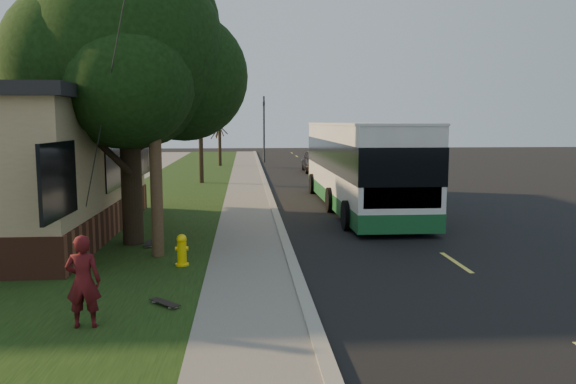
{
  "coord_description": "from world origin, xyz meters",
  "views": [
    {
      "loc": [
        -1.11,
        -12.99,
        3.42
      ],
      "look_at": [
        0.06,
        2.2,
        1.5
      ],
      "focal_mm": 35.0,
      "sensor_mm": 36.0,
      "label": 1
    }
  ],
  "objects_px": {
    "utility_pole": "(153,71)",
    "skateboard_main": "(149,243)",
    "dumpster": "(43,199)",
    "bare_tree_near": "(201,145)",
    "bare_tree_far": "(220,140)",
    "distant_car": "(316,161)",
    "transit_bus": "(359,163)",
    "traffic_signal": "(264,125)",
    "fire_hydrant": "(182,250)",
    "leafy_tree": "(129,56)",
    "skateboarder": "(83,281)",
    "skateboard_spare": "(165,303)"
  },
  "relations": [
    {
      "from": "utility_pole",
      "to": "skateboard_main",
      "type": "height_order",
      "value": "utility_pole"
    },
    {
      "from": "dumpster",
      "to": "bare_tree_near",
      "type": "bearing_deg",
      "value": 68.2
    },
    {
      "from": "bare_tree_far",
      "to": "distant_car",
      "type": "xyz_separation_m",
      "value": [
        6.76,
        -5.09,
        -1.23
      ]
    },
    {
      "from": "skateboard_main",
      "to": "distant_car",
      "type": "bearing_deg",
      "value": 71.73
    },
    {
      "from": "utility_pole",
      "to": "transit_bus",
      "type": "xyz_separation_m",
      "value": [
        6.7,
        7.82,
        -2.84
      ]
    },
    {
      "from": "traffic_signal",
      "to": "fire_hydrant",
      "type": "bearing_deg",
      "value": -95.21
    },
    {
      "from": "leafy_tree",
      "to": "bare_tree_far",
      "type": "height_order",
      "value": "leafy_tree"
    },
    {
      "from": "transit_bus",
      "to": "bare_tree_near",
      "type": "bearing_deg",
      "value": 126.91
    },
    {
      "from": "leafy_tree",
      "to": "distant_car",
      "type": "height_order",
      "value": "leafy_tree"
    },
    {
      "from": "skateboard_main",
      "to": "dumpster",
      "type": "xyz_separation_m",
      "value": [
        -4.31,
        4.42,
        0.64
      ]
    },
    {
      "from": "fire_hydrant",
      "to": "transit_bus",
      "type": "height_order",
      "value": "transit_bus"
    },
    {
      "from": "skateboard_main",
      "to": "dumpster",
      "type": "height_order",
      "value": "dumpster"
    },
    {
      "from": "skateboarder",
      "to": "skateboard_main",
      "type": "height_order",
      "value": "skateboarder"
    },
    {
      "from": "bare_tree_far",
      "to": "traffic_signal",
      "type": "height_order",
      "value": "traffic_signal"
    },
    {
      "from": "utility_pole",
      "to": "skateboard_main",
      "type": "xyz_separation_m",
      "value": [
        -0.42,
        1.24,
        -4.51
      ]
    },
    {
      "from": "traffic_signal",
      "to": "skateboard_spare",
      "type": "distance_m",
      "value": 37.17
    },
    {
      "from": "utility_pole",
      "to": "bare_tree_near",
      "type": "bearing_deg",
      "value": 90.66
    },
    {
      "from": "transit_bus",
      "to": "bare_tree_far",
      "type": "bearing_deg",
      "value": 106.81
    },
    {
      "from": "traffic_signal",
      "to": "leafy_tree",
      "type": "bearing_deg",
      "value": -98.47
    },
    {
      "from": "leafy_tree",
      "to": "traffic_signal",
      "type": "height_order",
      "value": "leafy_tree"
    },
    {
      "from": "fire_hydrant",
      "to": "traffic_signal",
      "type": "distance_m",
      "value": 34.25
    },
    {
      "from": "skateboard_spare",
      "to": "bare_tree_far",
      "type": "bearing_deg",
      "value": 90.69
    },
    {
      "from": "leafy_tree",
      "to": "transit_bus",
      "type": "xyz_separation_m",
      "value": [
        7.57,
        6.17,
        -3.37
      ]
    },
    {
      "from": "bare_tree_near",
      "to": "dumpster",
      "type": "distance_m",
      "value": 12.29
    },
    {
      "from": "transit_bus",
      "to": "skateboarder",
      "type": "bearing_deg",
      "value": -119.33
    },
    {
      "from": "fire_hydrant",
      "to": "leafy_tree",
      "type": "height_order",
      "value": "leafy_tree"
    },
    {
      "from": "bare_tree_near",
      "to": "transit_bus",
      "type": "relative_size",
      "value": 0.35
    },
    {
      "from": "skateboarder",
      "to": "distant_car",
      "type": "bearing_deg",
      "value": -107.1
    },
    {
      "from": "leafy_tree",
      "to": "skateboard_main",
      "type": "xyz_separation_m",
      "value": [
        0.44,
        -0.42,
        -5.04
      ]
    },
    {
      "from": "fire_hydrant",
      "to": "leafy_tree",
      "type": "relative_size",
      "value": 0.09
    },
    {
      "from": "bare_tree_near",
      "to": "skateboard_spare",
      "type": "relative_size",
      "value": 6.74
    },
    {
      "from": "fire_hydrant",
      "to": "bare_tree_far",
      "type": "height_order",
      "value": "bare_tree_far"
    },
    {
      "from": "utility_pole",
      "to": "transit_bus",
      "type": "relative_size",
      "value": 0.73
    },
    {
      "from": "bare_tree_near",
      "to": "distant_car",
      "type": "relative_size",
      "value": 0.95
    },
    {
      "from": "fire_hydrant",
      "to": "utility_pole",
      "type": "height_order",
      "value": "utility_pole"
    },
    {
      "from": "utility_pole",
      "to": "skateboarder",
      "type": "distance_m",
      "value": 6.21
    },
    {
      "from": "bare_tree_far",
      "to": "transit_bus",
      "type": "height_order",
      "value": "bare_tree_far"
    },
    {
      "from": "bare_tree_far",
      "to": "skateboard_main",
      "type": "distance_m",
      "value": 27.84
    },
    {
      "from": "dumpster",
      "to": "bare_tree_far",
      "type": "bearing_deg",
      "value": 77.83
    },
    {
      "from": "skateboard_spare",
      "to": "utility_pole",
      "type": "bearing_deg",
      "value": 100.21
    },
    {
      "from": "fire_hydrant",
      "to": "traffic_signal",
      "type": "relative_size",
      "value": 0.13
    },
    {
      "from": "skateboarder",
      "to": "traffic_signal",
      "type": "bearing_deg",
      "value": -98.9
    },
    {
      "from": "transit_bus",
      "to": "skateboard_main",
      "type": "relative_size",
      "value": 15.53
    },
    {
      "from": "traffic_signal",
      "to": "dumpster",
      "type": "bearing_deg",
      "value": -107.34
    },
    {
      "from": "bare_tree_near",
      "to": "utility_pole",
      "type": "bearing_deg",
      "value": -89.34
    },
    {
      "from": "utility_pole",
      "to": "bare_tree_near",
      "type": "distance_m",
      "value": 17.19
    },
    {
      "from": "utility_pole",
      "to": "leafy_tree",
      "type": "distance_m",
      "value": 1.94
    },
    {
      "from": "fire_hydrant",
      "to": "dumpster",
      "type": "height_order",
      "value": "dumpster"
    },
    {
      "from": "skateboarder",
      "to": "skateboard_spare",
      "type": "height_order",
      "value": "skateboarder"
    },
    {
      "from": "bare_tree_far",
      "to": "dumpster",
      "type": "bearing_deg",
      "value": -102.17
    }
  ]
}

